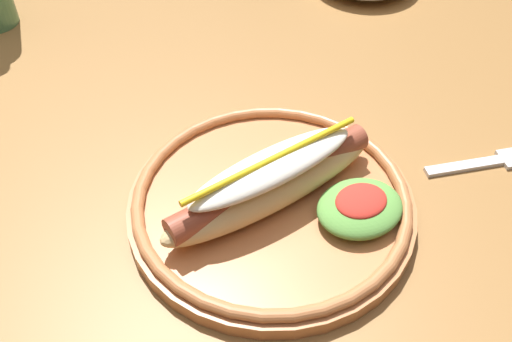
% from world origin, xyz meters
% --- Properties ---
extents(dining_table, '(1.42, 0.90, 0.74)m').
position_xyz_m(dining_table, '(0.00, 0.00, 0.65)').
color(dining_table, olive).
rests_on(dining_table, ground_plane).
extents(hot_dog_plate, '(0.28, 0.28, 0.08)m').
position_xyz_m(hot_dog_plate, '(0.03, -0.20, 0.76)').
color(hot_dog_plate, '#B77042').
rests_on(hot_dog_plate, dining_table).
extents(fork, '(0.12, 0.05, 0.00)m').
position_xyz_m(fork, '(0.26, -0.25, 0.74)').
color(fork, silver).
rests_on(fork, dining_table).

